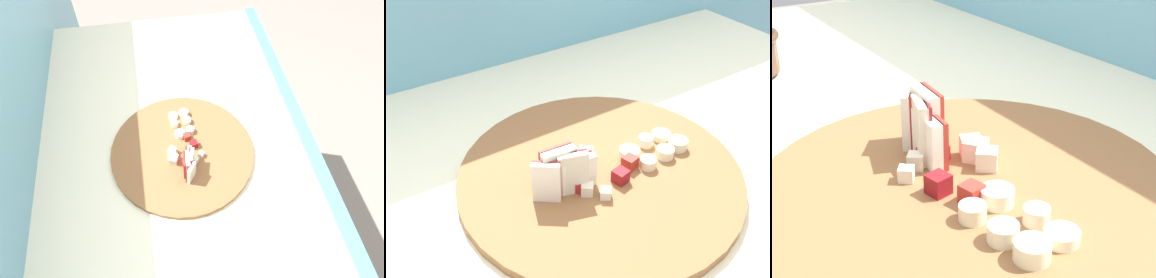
% 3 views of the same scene
% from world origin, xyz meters
% --- Properties ---
extents(ground, '(10.00, 10.00, 0.00)m').
position_xyz_m(ground, '(0.00, 0.00, 0.00)').
color(ground, gray).
extents(tiled_countertop, '(1.51, 0.78, 0.91)m').
position_xyz_m(tiled_countertop, '(0.00, -0.00, 0.45)').
color(tiled_countertop, beige).
rests_on(tiled_countertop, ground).
extents(tile_backsplash, '(2.40, 0.04, 1.34)m').
position_xyz_m(tile_backsplash, '(0.00, 0.41, 0.67)').
color(tile_backsplash, '#6BADC6').
rests_on(tile_backsplash, ground).
extents(cutting_board, '(0.40, 0.40, 0.01)m').
position_xyz_m(cutting_board, '(0.12, -0.01, 0.91)').
color(cutting_board, brown).
rests_on(cutting_board, tiled_countertop).
extents(apple_wedge_fan, '(0.09, 0.04, 0.07)m').
position_xyz_m(apple_wedge_fan, '(0.06, -0.02, 0.95)').
color(apple_wedge_fan, '#A32323').
rests_on(apple_wedge_fan, cutting_board).
extents(apple_dice_pile, '(0.11, 0.10, 0.02)m').
position_xyz_m(apple_dice_pile, '(0.10, -0.01, 0.93)').
color(apple_dice_pile, '#A32323').
rests_on(apple_dice_pile, cutting_board).
extents(banana_slice_rows, '(0.10, 0.07, 0.02)m').
position_xyz_m(banana_slice_rows, '(0.21, -0.02, 0.93)').
color(banana_slice_rows, beige).
rests_on(banana_slice_rows, cutting_board).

